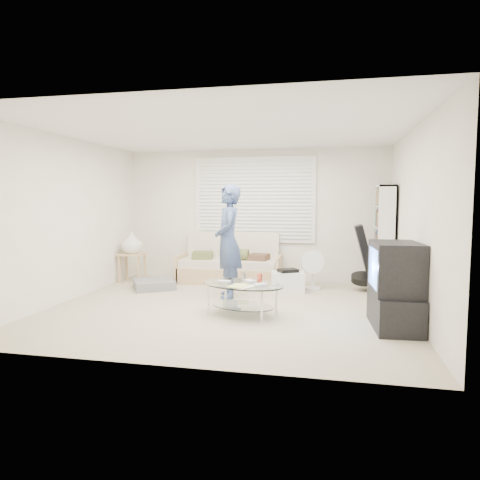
% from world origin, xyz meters
% --- Properties ---
extents(ground, '(5.00, 5.00, 0.00)m').
position_xyz_m(ground, '(0.00, 0.00, 0.00)').
color(ground, tan).
rests_on(ground, ground).
extents(room_shell, '(5.02, 4.52, 2.51)m').
position_xyz_m(room_shell, '(0.00, 0.48, 1.63)').
color(room_shell, silver).
rests_on(room_shell, ground).
extents(window_blinds, '(2.32, 0.08, 1.62)m').
position_xyz_m(window_blinds, '(0.00, 2.20, 1.55)').
color(window_blinds, silver).
rests_on(window_blinds, ground).
extents(futon_sofa, '(1.91, 0.77, 0.93)m').
position_xyz_m(futon_sofa, '(-0.40, 1.87, 0.31)').
color(futon_sofa, tan).
rests_on(futon_sofa, ground).
extents(grey_floor_pillow, '(0.91, 0.91, 0.15)m').
position_xyz_m(grey_floor_pillow, '(-1.57, 1.04, 0.07)').
color(grey_floor_pillow, slate).
rests_on(grey_floor_pillow, ground).
extents(side_table, '(0.48, 0.39, 0.95)m').
position_xyz_m(side_table, '(-2.22, 1.54, 0.71)').
color(side_table, tan).
rests_on(side_table, ground).
extents(bookshelf, '(0.28, 0.75, 1.79)m').
position_xyz_m(bookshelf, '(2.32, 1.69, 0.89)').
color(bookshelf, white).
rests_on(bookshelf, ground).
extents(guitar_case, '(0.45, 0.41, 1.10)m').
position_xyz_m(guitar_case, '(2.03, 1.58, 0.50)').
color(guitar_case, black).
rests_on(guitar_case, ground).
extents(floor_fan, '(0.42, 0.27, 0.68)m').
position_xyz_m(floor_fan, '(1.15, 1.56, 0.39)').
color(floor_fan, white).
rests_on(floor_fan, ground).
extents(storage_bin, '(0.60, 0.45, 0.39)m').
position_xyz_m(storage_bin, '(0.75, 1.26, 0.18)').
color(storage_bin, white).
rests_on(storage_bin, ground).
extents(tv_unit, '(0.58, 0.98, 1.04)m').
position_xyz_m(tv_unit, '(2.20, -0.55, 0.50)').
color(tv_unit, black).
rests_on(tv_unit, ground).
extents(coffee_table, '(1.32, 1.04, 0.55)m').
position_xyz_m(coffee_table, '(0.29, -0.35, 0.35)').
color(coffee_table, silver).
rests_on(coffee_table, ground).
extents(standing_person, '(0.59, 0.75, 1.79)m').
position_xyz_m(standing_person, '(-0.15, 0.67, 0.89)').
color(standing_person, navy).
rests_on(standing_person, ground).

